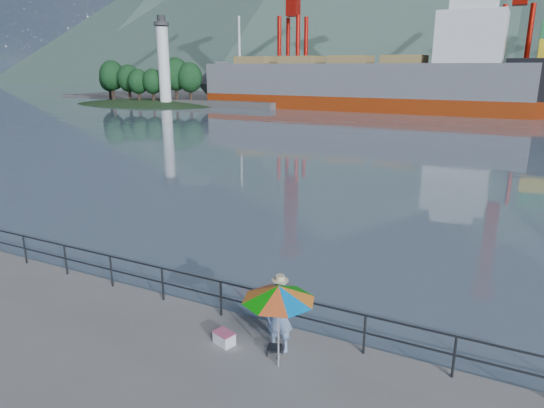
{
  "coord_description": "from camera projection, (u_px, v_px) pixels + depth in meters",
  "views": [
    {
      "loc": [
        7.67,
        -8.27,
        6.57
      ],
      "look_at": [
        0.35,
        6.0,
        2.0
      ],
      "focal_mm": 32.0,
      "sensor_mm": 36.0,
      "label": 1
    }
  ],
  "objects": [
    {
      "name": "bulk_carrier",
      "position": [
        368.0,
        82.0,
        76.76
      ],
      "size": [
        51.67,
        8.94,
        14.5
      ],
      "color": "maroon",
      "rests_on": "ground"
    },
    {
      "name": "fishing_rod",
      "position": [
        288.0,
        326.0,
        12.71
      ],
      "size": [
        0.21,
        1.64,
        1.16
      ],
      "primitive_type": "cylinder",
      "rotation": [
        0.96,
        0.0,
        -0.12
      ],
      "color": "black",
      "rests_on": "ground"
    },
    {
      "name": "harbor_water",
      "position": [
        492.0,
        93.0,
        123.5
      ],
      "size": [
        500.0,
        280.0,
        0.0
      ],
      "primitive_type": "cube",
      "color": "slate",
      "rests_on": "ground"
    },
    {
      "name": "cooler_bag",
      "position": [
        224.0,
        339.0,
        11.86
      ],
      "size": [
        0.58,
        0.47,
        0.29
      ],
      "primitive_type": "cube",
      "rotation": [
        0.0,
        0.0,
        -0.32
      ],
      "color": "silver",
      "rests_on": "ground"
    },
    {
      "name": "guardrail",
      "position": [
        191.0,
        291.0,
        13.56
      ],
      "size": [
        22.0,
        0.06,
        1.03
      ],
      "color": "#2D3033",
      "rests_on": "ground"
    },
    {
      "name": "far_dock",
      "position": [
        539.0,
        104.0,
        87.44
      ],
      "size": [
        200.0,
        40.0,
        0.4
      ],
      "primitive_type": "cube",
      "color": "#514F4C",
      "rests_on": "ground"
    },
    {
      "name": "lighthouse_islet",
      "position": [
        144.0,
        102.0,
        89.35
      ],
      "size": [
        48.0,
        26.4,
        19.2
      ],
      "color": "#263F1E",
      "rests_on": "ground"
    },
    {
      "name": "beach_umbrella",
      "position": [
        279.0,
        293.0,
        10.5
      ],
      "size": [
        1.77,
        1.77,
        2.0
      ],
      "color": "white",
      "rests_on": "ground"
    },
    {
      "name": "folding_stool",
      "position": [
        275.0,
        351.0,
        11.4
      ],
      "size": [
        0.43,
        0.43,
        0.22
      ],
      "color": "black",
      "rests_on": "ground"
    },
    {
      "name": "fisherman",
      "position": [
        280.0,
        316.0,
        11.42
      ],
      "size": [
        0.74,
        0.58,
        1.79
      ],
      "primitive_type": "imported",
      "rotation": [
        0.0,
        0.0,
        0.25
      ],
      "color": "#1F4C88",
      "rests_on": "ground"
    }
  ]
}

